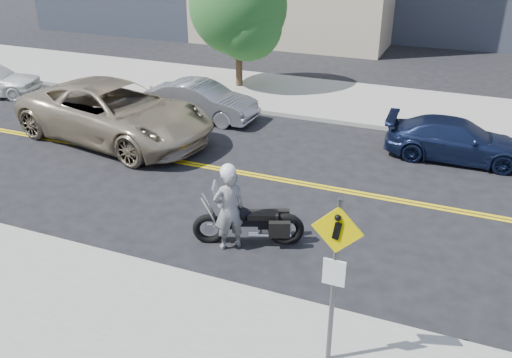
{
  "coord_description": "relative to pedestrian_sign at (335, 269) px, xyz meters",
  "views": [
    {
      "loc": [
        5.63,
        -12.98,
        6.76
      ],
      "look_at": [
        1.36,
        -2.48,
        1.2
      ],
      "focal_mm": 38.0,
      "sensor_mm": 36.0,
      "label": 1
    }
  ],
  "objects": [
    {
      "name": "motorcyclist",
      "position": [
        -3.0,
        2.66,
        -0.94
      ],
      "size": [
        0.83,
        0.82,
        2.05
      ],
      "rotation": [
        0.0,
        0.0,
        3.9
      ],
      "color": "silver",
      "rests_on": "ground"
    },
    {
      "name": "motorcycle",
      "position": [
        -2.68,
        3.0,
        -1.22
      ],
      "size": [
        2.53,
        1.57,
        1.48
      ],
      "primitive_type": null,
      "rotation": [
        0.0,
        0.0,
        0.37
      ],
      "color": "black",
      "rests_on": "ground"
    },
    {
      "name": "parked_car_blue",
      "position": [
        1.33,
        9.71,
        -1.35
      ],
      "size": [
        4.28,
        1.86,
        1.23
      ],
      "primitive_type": "imported",
      "rotation": [
        0.0,
        0.0,
        1.6
      ],
      "color": "#152041",
      "rests_on": "ground"
    },
    {
      "name": "pedestrian_sign",
      "position": [
        0.0,
        0.0,
        0.0
      ],
      "size": [
        0.78,
        0.08,
        3.0
      ],
      "color": "#4C4C51",
      "rests_on": "sidewalk_near"
    },
    {
      "name": "tree_far_a",
      "position": [
        -7.75,
        14.01,
        1.47
      ],
      "size": [
        3.97,
        3.97,
        5.43
      ],
      "rotation": [
        0.0,
        0.0,
        -0.05
      ],
      "color": "#382619",
      "rests_on": "ground"
    },
    {
      "name": "suv",
      "position": [
        -9.15,
        7.16,
        -1.02
      ],
      "size": [
        7.22,
        4.21,
        1.89
      ],
      "primitive_type": "imported",
      "rotation": [
        0.0,
        0.0,
        1.41
      ],
      "color": "tan",
      "rests_on": "ground"
    },
    {
      "name": "ground_plane",
      "position": [
        -4.2,
        6.31,
        -1.96
      ],
      "size": [
        120.0,
        120.0,
        0.0
      ],
      "primitive_type": "plane",
      "color": "black",
      "rests_on": "ground"
    },
    {
      "name": "sidewalk_far",
      "position": [
        -4.2,
        13.81,
        -1.89
      ],
      "size": [
        60.0,
        5.0,
        0.15
      ],
      "primitive_type": "cube",
      "color": "#9E9B91",
      "rests_on": "ground_plane"
    },
    {
      "name": "parked_car_silver",
      "position": [
        -7.49,
        10.05,
        -1.29
      ],
      "size": [
        4.15,
        1.61,
        1.35
      ],
      "primitive_type": "imported",
      "rotation": [
        0.0,
        0.0,
        1.53
      ],
      "color": "gray",
      "rests_on": "ground"
    },
    {
      "name": "sidewalk_near",
      "position": [
        -4.2,
        -1.19,
        -1.89
      ],
      "size": [
        60.0,
        5.0,
        0.15
      ],
      "primitive_type": "cube",
      "color": "#9E9B91",
      "rests_on": "ground_plane"
    }
  ]
}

